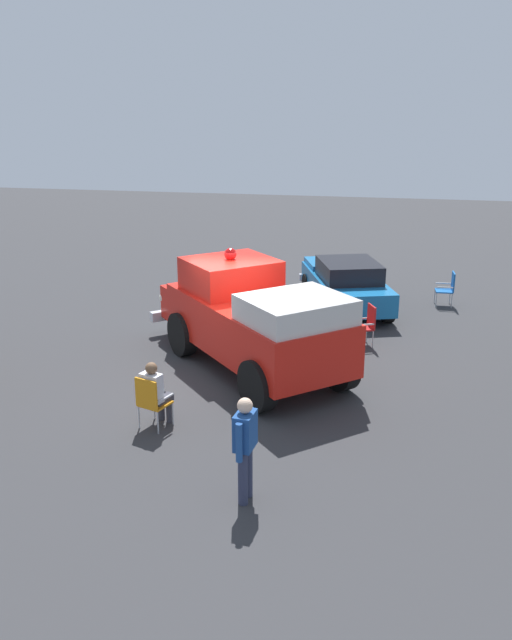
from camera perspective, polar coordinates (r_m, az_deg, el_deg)
The scene contains 8 objects.
ground_plane at distance 14.91m, azimuth -2.01°, elevation -4.33°, with size 60.00×60.00×0.00m, color #333335.
vintage_fire_truck at distance 14.65m, azimuth -0.46°, elevation 0.25°, with size 5.87×5.60×2.59m.
classic_hot_rod at distance 19.43m, azimuth 7.70°, elevation 3.20°, with size 4.72×3.15×1.46m.
lawn_chair_near_truck at distance 12.23m, azimuth -9.04°, elevation -6.76°, with size 0.63×0.63×1.02m.
lawn_chair_by_car at distance 16.45m, azimuth 9.51°, elevation -0.21°, with size 0.65×0.65×1.02m.
lawn_chair_spare at distance 20.25m, azimuth 16.25°, elevation 2.79°, with size 0.54×0.52×1.02m.
spectator_seated at distance 12.28m, azimuth -8.67°, elevation -6.09°, with size 0.62×0.53×1.29m.
spectator_standing at distance 9.86m, azimuth -0.94°, elevation -10.51°, with size 0.65×0.30×1.68m.
Camera 1 is at (13.38, 3.31, 5.69)m, focal length 37.14 mm.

